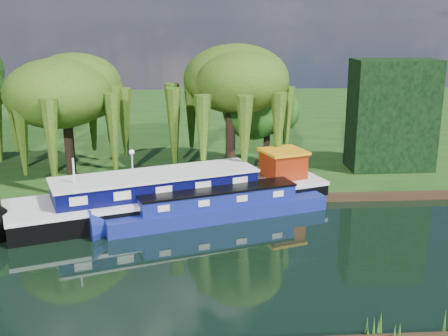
{
  "coord_description": "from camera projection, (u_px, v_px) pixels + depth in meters",
  "views": [
    {
      "loc": [
        4.16,
        -25.32,
        11.55
      ],
      "look_at": [
        6.26,
        6.34,
        2.8
      ],
      "focal_mm": 45.0,
      "sensor_mm": 36.0,
      "label": 1
    }
  ],
  "objects": [
    {
      "name": "tree_far_right",
      "position": [
        267.0,
        106.0,
        41.0
      ],
      "size": [
        4.06,
        4.06,
        6.64
      ],
      "color": "black",
      "rests_on": "far_bank"
    },
    {
      "name": "willow_right",
      "position": [
        231.0,
        90.0,
        38.93
      ],
      "size": [
        6.73,
        6.73,
        8.2
      ],
      "color": "black",
      "rests_on": "far_bank"
    },
    {
      "name": "mooring_posts",
      "position": [
        114.0,
        190.0,
        34.96
      ],
      "size": [
        19.16,
        0.16,
        1.0
      ],
      "color": "silver",
      "rests_on": "far_bank"
    },
    {
      "name": "ground",
      "position": [
        104.0,
        261.0,
        27.16
      ],
      "size": [
        120.0,
        120.0,
        0.0
      ],
      "primitive_type": "plane",
      "color": "black"
    },
    {
      "name": "reeds_near",
      "position": [
        267.0,
        330.0,
        20.16
      ],
      "size": [
        33.7,
        1.5,
        1.1
      ],
      "color": "#224E14",
      "rests_on": "ground"
    },
    {
      "name": "far_bank",
      "position": [
        148.0,
        124.0,
        59.81
      ],
      "size": [
        120.0,
        52.0,
        0.45
      ],
      "primitive_type": "cube",
      "color": "#15390F",
      "rests_on": "ground"
    },
    {
      "name": "narrowboat",
      "position": [
        218.0,
        207.0,
        32.66
      ],
      "size": [
        13.29,
        6.1,
        1.93
      ],
      "rotation": [
        0.0,
        0.0,
        0.31
      ],
      "color": "navy",
      "rests_on": "ground"
    },
    {
      "name": "lamppost",
      "position": [
        132.0,
        158.0,
        36.65
      ],
      "size": [
        0.36,
        0.36,
        2.56
      ],
      "color": "silver",
      "rests_on": "far_bank"
    },
    {
      "name": "willow_left",
      "position": [
        65.0,
        93.0,
        38.9
      ],
      "size": [
        6.65,
        6.65,
        7.96
      ],
      "color": "black",
      "rests_on": "far_bank"
    },
    {
      "name": "conifer_hedge",
      "position": [
        392.0,
        115.0,
        40.65
      ],
      "size": [
        6.0,
        3.0,
        8.0
      ],
      "primitive_type": "cube",
      "color": "black",
      "rests_on": "far_bank"
    },
    {
      "name": "dutch_barge",
      "position": [
        176.0,
        195.0,
        33.74
      ],
      "size": [
        19.58,
        10.41,
        4.06
      ],
      "rotation": [
        0.0,
        0.0,
        0.33
      ],
      "color": "black",
      "rests_on": "ground"
    }
  ]
}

